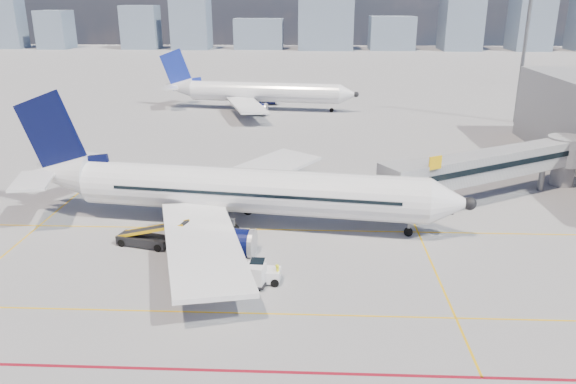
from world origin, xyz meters
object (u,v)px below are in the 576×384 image
ramp_worker (278,274)px  second_aircraft (256,92)px  cargo_dolly (245,274)px  baggage_tug (262,272)px  belt_loader (146,238)px  main_aircraft (232,191)px

ramp_worker → second_aircraft: bearing=13.5°
cargo_dolly → baggage_tug: bearing=37.7°
second_aircraft → cargo_dolly: 66.39m
ramp_worker → baggage_tug: bearing=86.2°
second_aircraft → ramp_worker: (7.95, -65.77, -2.45)m
cargo_dolly → ramp_worker: (2.32, 0.34, -0.15)m
cargo_dolly → belt_loader: (-9.03, 6.44, -0.25)m
second_aircraft → baggage_tug: second_aircraft is taller
baggage_tug → ramp_worker: (1.17, -0.21, -0.03)m
second_aircraft → baggage_tug: (6.77, -65.56, -2.42)m
belt_loader → cargo_dolly: bearing=-20.9°
cargo_dolly → belt_loader: size_ratio=0.51×
baggage_tug → ramp_worker: size_ratio=1.60×
second_aircraft → baggage_tug: bearing=-77.1°
second_aircraft → cargo_dolly: second_aircraft is taller
baggage_tug → belt_loader: 11.76m
belt_loader → ramp_worker: belt_loader is taller
main_aircraft → second_aircraft: bearing=100.9°
baggage_tug → cargo_dolly: (-1.15, -0.55, 0.12)m
main_aircraft → belt_loader: size_ratio=6.38×
baggage_tug → belt_loader: bearing=152.6°
baggage_tug → cargo_dolly: size_ratio=0.76×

